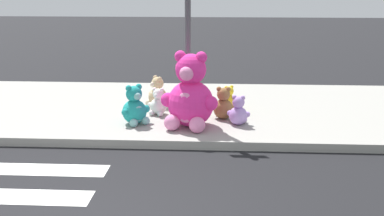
{
  "coord_description": "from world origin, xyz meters",
  "views": [
    {
      "loc": [
        1.57,
        -4.37,
        2.73
      ],
      "look_at": [
        1.12,
        3.6,
        0.55
      ],
      "focal_mm": 44.92,
      "sensor_mm": 36.0,
      "label": 1
    }
  ],
  "objects_px": {
    "plush_teal": "(135,108)",
    "plush_lavender": "(238,113)",
    "plush_tan": "(157,94)",
    "plush_white": "(158,104)",
    "plush_pink_large": "(190,97)",
    "plush_yellow": "(228,99)",
    "sign_pole": "(188,27)",
    "plush_brown": "(223,106)"
  },
  "relations": [
    {
      "from": "plush_pink_large",
      "to": "plush_brown",
      "type": "relative_size",
      "value": 2.19
    },
    {
      "from": "plush_tan",
      "to": "plush_brown",
      "type": "distance_m",
      "value": 1.59
    },
    {
      "from": "plush_teal",
      "to": "plush_lavender",
      "type": "distance_m",
      "value": 1.87
    },
    {
      "from": "sign_pole",
      "to": "plush_teal",
      "type": "bearing_deg",
      "value": -152.84
    },
    {
      "from": "sign_pole",
      "to": "plush_brown",
      "type": "height_order",
      "value": "sign_pole"
    },
    {
      "from": "plush_pink_large",
      "to": "plush_white",
      "type": "relative_size",
      "value": 2.54
    },
    {
      "from": "plush_teal",
      "to": "sign_pole",
      "type": "bearing_deg",
      "value": 27.16
    },
    {
      "from": "plush_pink_large",
      "to": "plush_brown",
      "type": "bearing_deg",
      "value": 42.99
    },
    {
      "from": "sign_pole",
      "to": "plush_pink_large",
      "type": "bearing_deg",
      "value": -82.72
    },
    {
      "from": "plush_pink_large",
      "to": "plush_white",
      "type": "height_order",
      "value": "plush_pink_large"
    },
    {
      "from": "plush_pink_large",
      "to": "plush_tan",
      "type": "height_order",
      "value": "plush_pink_large"
    },
    {
      "from": "sign_pole",
      "to": "plush_yellow",
      "type": "relative_size",
      "value": 6.62
    },
    {
      "from": "plush_yellow",
      "to": "plush_brown",
      "type": "xyz_separation_m",
      "value": [
        -0.1,
        -0.69,
        0.05
      ]
    },
    {
      "from": "plush_pink_large",
      "to": "plush_tan",
      "type": "distance_m",
      "value": 1.61
    },
    {
      "from": "plush_white",
      "to": "plush_brown",
      "type": "relative_size",
      "value": 0.86
    },
    {
      "from": "plush_teal",
      "to": "plush_pink_large",
      "type": "bearing_deg",
      "value": -6.29
    },
    {
      "from": "plush_pink_large",
      "to": "plush_yellow",
      "type": "distance_m",
      "value": 1.47
    },
    {
      "from": "plush_yellow",
      "to": "plush_pink_large",
      "type": "bearing_deg",
      "value": -119.37
    },
    {
      "from": "plush_teal",
      "to": "plush_white",
      "type": "bearing_deg",
      "value": 61.36
    },
    {
      "from": "plush_pink_large",
      "to": "plush_lavender",
      "type": "bearing_deg",
      "value": 11.5
    },
    {
      "from": "plush_teal",
      "to": "plush_lavender",
      "type": "height_order",
      "value": "plush_teal"
    },
    {
      "from": "plush_pink_large",
      "to": "plush_tan",
      "type": "xyz_separation_m",
      "value": [
        -0.77,
        1.38,
        -0.29
      ]
    },
    {
      "from": "plush_white",
      "to": "plush_teal",
      "type": "bearing_deg",
      "value": -118.64
    },
    {
      "from": "sign_pole",
      "to": "plush_brown",
      "type": "xyz_separation_m",
      "value": [
        0.67,
        -0.03,
        -1.45
      ]
    },
    {
      "from": "plush_yellow",
      "to": "plush_lavender",
      "type": "relative_size",
      "value": 0.88
    },
    {
      "from": "sign_pole",
      "to": "plush_teal",
      "type": "xyz_separation_m",
      "value": [
        -0.93,
        -0.48,
        -1.41
      ]
    },
    {
      "from": "plush_teal",
      "to": "plush_lavender",
      "type": "xyz_separation_m",
      "value": [
        1.87,
        0.06,
        -0.07
      ]
    },
    {
      "from": "plush_white",
      "to": "plush_brown",
      "type": "xyz_separation_m",
      "value": [
        1.26,
        -0.18,
        0.03
      ]
    },
    {
      "from": "plush_pink_large",
      "to": "plush_brown",
      "type": "distance_m",
      "value": 0.86
    },
    {
      "from": "plush_white",
      "to": "plush_yellow",
      "type": "bearing_deg",
      "value": 20.31
    },
    {
      "from": "plush_tan",
      "to": "plush_white",
      "type": "height_order",
      "value": "plush_tan"
    },
    {
      "from": "plush_tan",
      "to": "plush_pink_large",
      "type": "bearing_deg",
      "value": -60.81
    },
    {
      "from": "plush_lavender",
      "to": "plush_pink_large",
      "type": "bearing_deg",
      "value": -168.5
    },
    {
      "from": "plush_white",
      "to": "plush_lavender",
      "type": "bearing_deg",
      "value": -20.13
    },
    {
      "from": "plush_teal",
      "to": "plush_yellow",
      "type": "xyz_separation_m",
      "value": [
        1.7,
        1.13,
        -0.1
      ]
    },
    {
      "from": "plush_pink_large",
      "to": "plush_teal",
      "type": "xyz_separation_m",
      "value": [
        -1.01,
        0.11,
        -0.25
      ]
    },
    {
      "from": "sign_pole",
      "to": "plush_pink_large",
      "type": "relative_size",
      "value": 2.37
    },
    {
      "from": "plush_pink_large",
      "to": "plush_yellow",
      "type": "bearing_deg",
      "value": 60.63
    },
    {
      "from": "plush_teal",
      "to": "plush_yellow",
      "type": "bearing_deg",
      "value": 33.54
    },
    {
      "from": "sign_pole",
      "to": "plush_yellow",
      "type": "height_order",
      "value": "sign_pole"
    },
    {
      "from": "plush_white",
      "to": "plush_lavender",
      "type": "height_order",
      "value": "plush_lavender"
    },
    {
      "from": "plush_yellow",
      "to": "plush_brown",
      "type": "height_order",
      "value": "plush_brown"
    }
  ]
}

